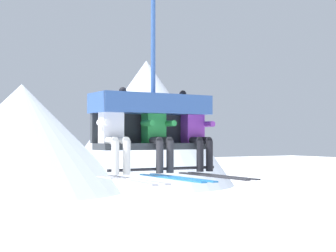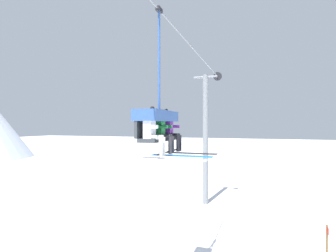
{
  "view_description": "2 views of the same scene",
  "coord_description": "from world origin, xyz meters",
  "px_view_note": "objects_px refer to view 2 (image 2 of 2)",
  "views": [
    {
      "loc": [
        -4.88,
        -7.72,
        4.99
      ],
      "look_at": [
        -0.76,
        -0.77,
        5.18
      ],
      "focal_mm": 55.0,
      "sensor_mm": 36.0,
      "label": 1
    },
    {
      "loc": [
        -7.86,
        -3.48,
        5.24
      ],
      "look_at": [
        -0.76,
        -0.97,
        5.23
      ],
      "focal_mm": 28.0,
      "sensor_mm": 36.0,
      "label": 2
    }
  ],
  "objects_px": {
    "skier_green": "(164,132)",
    "trail_sign": "(327,244)",
    "skier_white": "(154,131)",
    "skier_purple": "(172,130)",
    "chairlift_chair": "(157,119)",
    "lift_tower_far": "(206,136)"
  },
  "relations": [
    {
      "from": "trail_sign",
      "to": "lift_tower_far",
      "type": "bearing_deg",
      "value": 41.91
    },
    {
      "from": "skier_green",
      "to": "skier_white",
      "type": "bearing_deg",
      "value": 179.45
    },
    {
      "from": "skier_white",
      "to": "skier_purple",
      "type": "distance_m",
      "value": 1.42
    },
    {
      "from": "skier_white",
      "to": "chairlift_chair",
      "type": "bearing_deg",
      "value": 16.67
    },
    {
      "from": "lift_tower_far",
      "to": "skier_green",
      "type": "bearing_deg",
      "value": -174.95
    },
    {
      "from": "lift_tower_far",
      "to": "chairlift_chair",
      "type": "distance_m",
      "value": 10.59
    },
    {
      "from": "trail_sign",
      "to": "skier_green",
      "type": "bearing_deg",
      "value": 130.57
    },
    {
      "from": "skier_green",
      "to": "trail_sign",
      "type": "relative_size",
      "value": 1.06
    },
    {
      "from": "trail_sign",
      "to": "chairlift_chair",
      "type": "bearing_deg",
      "value": 129.31
    },
    {
      "from": "chairlift_chair",
      "to": "trail_sign",
      "type": "xyz_separation_m",
      "value": [
        4.13,
        -5.04,
        -4.51
      ]
    },
    {
      "from": "chairlift_chair",
      "to": "trail_sign",
      "type": "relative_size",
      "value": 2.52
    },
    {
      "from": "skier_white",
      "to": "lift_tower_far",
      "type": "bearing_deg",
      "value": 4.7
    },
    {
      "from": "chairlift_chair",
      "to": "lift_tower_far",
      "type": "bearing_deg",
      "value": 3.86
    },
    {
      "from": "lift_tower_far",
      "to": "skier_purple",
      "type": "bearing_deg",
      "value": -174.63
    },
    {
      "from": "skier_purple",
      "to": "chairlift_chair",
      "type": "bearing_deg",
      "value": 163.33
    },
    {
      "from": "chairlift_chair",
      "to": "skier_purple",
      "type": "bearing_deg",
      "value": -16.67
    },
    {
      "from": "skier_purple",
      "to": "skier_green",
      "type": "bearing_deg",
      "value": -179.45
    },
    {
      "from": "chairlift_chair",
      "to": "skier_green",
      "type": "xyz_separation_m",
      "value": [
        0.0,
        -0.22,
        -0.34
      ]
    },
    {
      "from": "skier_green",
      "to": "trail_sign",
      "type": "xyz_separation_m",
      "value": [
        4.13,
        -4.82,
        -4.17
      ]
    },
    {
      "from": "chairlift_chair",
      "to": "skier_purple",
      "type": "xyz_separation_m",
      "value": [
        0.71,
        -0.21,
        -0.32
      ]
    },
    {
      "from": "skier_white",
      "to": "skier_purple",
      "type": "relative_size",
      "value": 1.0
    },
    {
      "from": "lift_tower_far",
      "to": "skier_white",
      "type": "bearing_deg",
      "value": -175.3
    }
  ]
}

